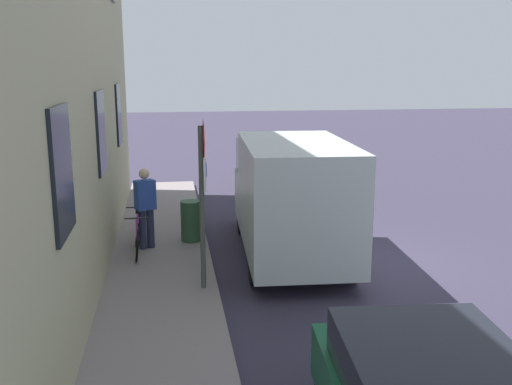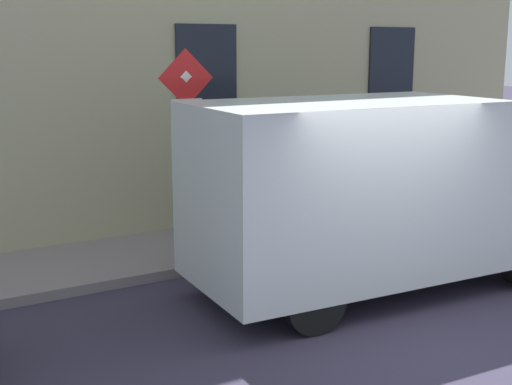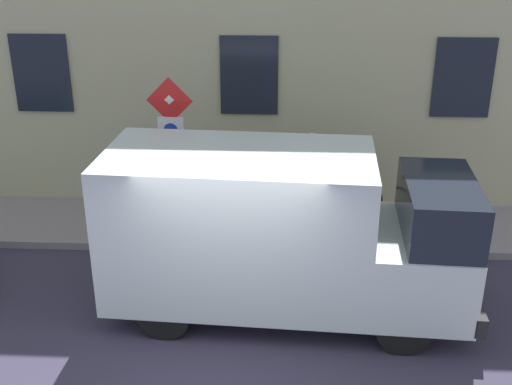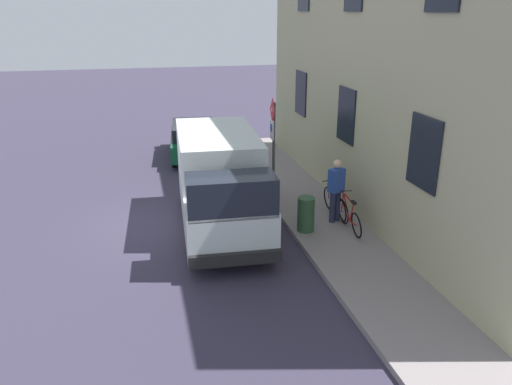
% 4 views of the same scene
% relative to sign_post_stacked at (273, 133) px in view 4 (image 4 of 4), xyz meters
% --- Properties ---
extents(ground_plane, '(80.00, 80.00, 0.00)m').
position_rel_sign_post_stacked_xyz_m(ground_plane, '(-3.00, -1.21, -2.07)').
color(ground_plane, '#332E41').
extents(sidewalk_slab, '(2.01, 16.57, 0.14)m').
position_rel_sign_post_stacked_xyz_m(sidewalk_slab, '(0.79, -1.21, -2.00)').
color(sidewalk_slab, gray).
rests_on(sidewalk_slab, ground_plane).
extents(building_facade, '(0.75, 14.57, 8.62)m').
position_rel_sign_post_stacked_xyz_m(building_facade, '(2.14, -1.21, 2.24)').
color(building_facade, tan).
rests_on(building_facade, ground_plane).
extents(sign_post_stacked, '(0.16, 0.56, 2.86)m').
position_rel_sign_post_stacked_xyz_m(sign_post_stacked, '(0.00, 0.00, 0.00)').
color(sign_post_stacked, '#474C47').
rests_on(sign_post_stacked, sidewalk_slab).
extents(delivery_van, '(2.29, 5.43, 2.50)m').
position_rel_sign_post_stacked_xyz_m(delivery_van, '(-1.91, -1.88, -0.74)').
color(delivery_van, silver).
rests_on(delivery_van, ground_plane).
extents(parked_hatchback, '(2.10, 4.14, 1.38)m').
position_rel_sign_post_stacked_xyz_m(parked_hatchback, '(-1.77, 5.25, -1.34)').
color(parked_hatchback, '#135530').
rests_on(parked_hatchback, ground_plane).
extents(bicycle_red, '(0.46, 1.71, 0.89)m').
position_rel_sign_post_stacked_xyz_m(bicycle_red, '(1.25, -2.97, -1.56)').
color(bicycle_red, black).
rests_on(bicycle_red, sidewalk_slab).
extents(bicycle_purple, '(0.46, 1.71, 0.89)m').
position_rel_sign_post_stacked_xyz_m(bicycle_purple, '(1.25, -2.07, -1.56)').
color(bicycle_purple, black).
rests_on(bicycle_purple, sidewalk_slab).
extents(pedestrian, '(0.47, 0.40, 1.72)m').
position_rel_sign_post_stacked_xyz_m(pedestrian, '(1.09, -2.40, -1.00)').
color(pedestrian, '#262B47').
rests_on(pedestrian, sidewalk_slab).
extents(litter_bin, '(0.44, 0.44, 0.90)m').
position_rel_sign_post_stacked_xyz_m(litter_bin, '(0.14, -2.80, -1.48)').
color(litter_bin, '#2D5133').
rests_on(litter_bin, sidewalk_slab).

